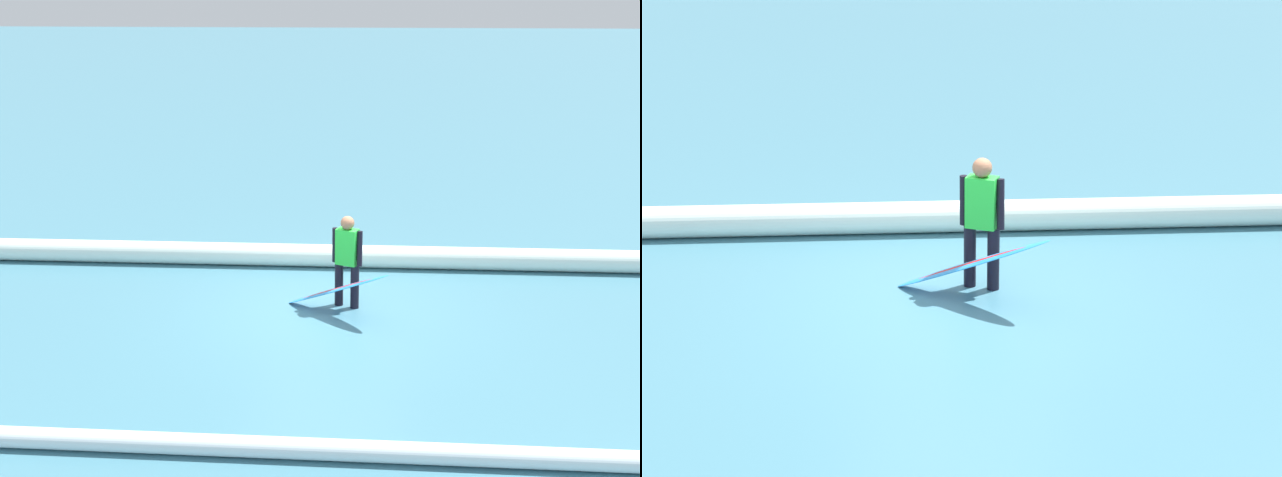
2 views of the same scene
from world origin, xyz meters
TOP-DOWN VIEW (x-y plane):
  - ground_plane at (0.00, 0.00)m, footprint 150.40×150.40m
  - surfer at (-0.32, -0.27)m, footprint 0.49×0.32m
  - surfboard at (-0.17, 0.09)m, footprint 1.76×1.13m
  - wave_crest_foreground at (1.00, -2.15)m, footprint 24.81×0.45m

SIDE VIEW (x-z plane):
  - ground_plane at x=0.00m, z-range 0.00..0.00m
  - wave_crest_foreground at x=1.00m, z-range 0.00..0.42m
  - surfboard at x=-0.17m, z-range -0.02..0.88m
  - surfer at x=-0.32m, z-range 0.09..1.63m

